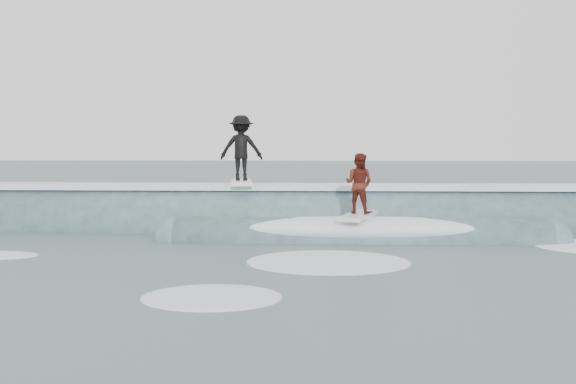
{
  "coord_description": "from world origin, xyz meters",
  "views": [
    {
      "loc": [
        0.67,
        -12.91,
        2.34
      ],
      "look_at": [
        0.0,
        3.77,
        1.1
      ],
      "focal_mm": 40.0,
      "sensor_mm": 36.0,
      "label": 1
    }
  ],
  "objects": [
    {
      "name": "far_swells",
      "position": [
        -1.74,
        17.65,
        0.0
      ],
      "size": [
        35.8,
        8.65,
        0.8
      ],
      "color": "#37575D",
      "rests_on": "ground"
    },
    {
      "name": "ground",
      "position": [
        0.0,
        0.0,
        0.0
      ],
      "size": [
        160.0,
        160.0,
        0.0
      ],
      "primitive_type": "plane",
      "color": "#395053",
      "rests_on": "ground"
    },
    {
      "name": "whitewater",
      "position": [
        2.04,
        -0.76,
        0.0
      ],
      "size": [
        15.94,
        7.99,
        0.1
      ],
      "color": "white",
      "rests_on": "ground"
    },
    {
      "name": "breaking_wave",
      "position": [
        0.25,
        4.46,
        0.04
      ],
      "size": [
        23.26,
        3.95,
        2.35
      ],
      "color": "#37575D",
      "rests_on": "ground"
    },
    {
      "name": "surfer_red",
      "position": [
        1.76,
        2.57,
        1.28
      ],
      "size": [
        1.13,
        2.07,
        1.55
      ],
      "color": "silver",
      "rests_on": "ground"
    },
    {
      "name": "surfer_black",
      "position": [
        -1.33,
        4.77,
        2.17
      ],
      "size": [
        1.18,
        2.05,
        1.9
      ],
      "color": "white",
      "rests_on": "ground"
    }
  ]
}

